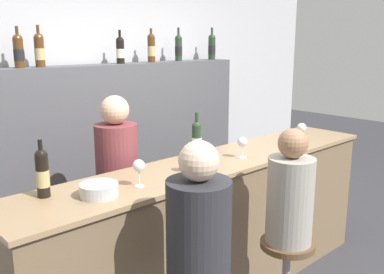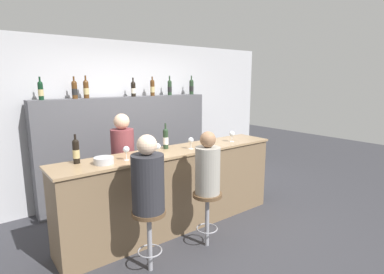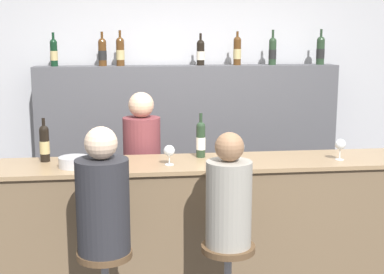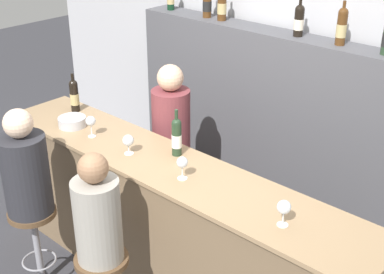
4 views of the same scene
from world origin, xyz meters
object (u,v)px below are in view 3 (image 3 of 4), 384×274
(guest_seated_right, at_px, (229,197))
(guest_seated_left, at_px, (103,199))
(wine_bottle_backbar_3, at_px, (201,52))
(wine_glass_3, at_px, (340,145))
(bartender, at_px, (143,189))
(wine_bottle_counter_1, at_px, (201,139))
(bar_stool_left, at_px, (105,274))
(wine_glass_1, at_px, (169,151))
(wine_bottle_backbar_4, at_px, (237,51))
(wine_glass_0, at_px, (111,150))
(wine_bottle_backbar_6, at_px, (320,50))
(wine_bottle_counter_0, at_px, (44,143))
(metal_bowl, at_px, (74,162))
(wine_bottle_backbar_1, at_px, (102,52))
(bar_stool_right, at_px, (228,267))
(wine_bottle_backbar_2, at_px, (120,51))
(wine_bottle_backbar_0, at_px, (54,52))
(wine_glass_2, at_px, (240,147))
(wine_bottle_backbar_5, at_px, (273,51))

(guest_seated_right, bearing_deg, guest_seated_left, 180.00)
(wine_bottle_backbar_3, xyz_separation_m, wine_glass_3, (0.85, -1.42, -0.64))
(wine_bottle_backbar_3, bearing_deg, bartender, -126.37)
(wine_bottle_counter_1, relative_size, bar_stool_left, 0.51)
(bar_stool_left, bearing_deg, wine_glass_1, 50.73)
(wine_bottle_backbar_4, distance_m, wine_glass_1, 1.76)
(wine_glass_0, bearing_deg, wine_bottle_backbar_6, 34.99)
(bartender, bearing_deg, guest_seated_left, -103.32)
(wine_bottle_counter_0, relative_size, guest_seated_right, 0.44)
(wine_glass_3, height_order, metal_bowl, wine_glass_3)
(wine_bottle_backbar_1, relative_size, bar_stool_right, 0.48)
(wine_bottle_backbar_1, bearing_deg, wine_bottle_backbar_2, 0.00)
(wine_bottle_counter_0, height_order, wine_bottle_backbar_0, wine_bottle_backbar_0)
(wine_bottle_counter_0, distance_m, wine_glass_3, 2.19)
(guest_seated_left, bearing_deg, wine_glass_0, 85.79)
(wine_bottle_backbar_0, relative_size, wine_bottle_backbar_3, 1.03)
(wine_bottle_counter_1, height_order, wine_bottle_backbar_4, wine_bottle_backbar_4)
(wine_bottle_backbar_3, bearing_deg, bar_stool_right, -92.69)
(bar_stool_right, bearing_deg, guest_seated_left, 180.00)
(wine_bottle_backbar_4, xyz_separation_m, bar_stool_left, (-1.23, -1.98, -1.33))
(guest_seated_right, bearing_deg, wine_glass_2, 71.64)
(wine_bottle_backbar_0, bearing_deg, wine_bottle_counter_1, -44.76)
(wine_glass_0, xyz_separation_m, wine_glass_1, (0.41, 0.00, -0.02))
(wine_bottle_backbar_1, height_order, wine_bottle_backbar_5, wine_bottle_backbar_5)
(wine_bottle_backbar_3, relative_size, bar_stool_right, 0.46)
(wine_bottle_backbar_5, distance_m, wine_bottle_backbar_6, 0.49)
(wine_bottle_backbar_6, relative_size, wine_glass_1, 2.39)
(wine_bottle_backbar_1, relative_size, wine_bottle_backbar_5, 0.95)
(wine_bottle_backbar_0, distance_m, wine_glass_0, 1.65)
(wine_glass_3, bearing_deg, wine_glass_0, 180.00)
(wine_bottle_backbar_4, bearing_deg, metal_bowl, -135.96)
(guest_seated_right, relative_size, bartender, 0.48)
(wine_bottle_counter_1, relative_size, wine_bottle_backbar_0, 1.09)
(bar_stool_left, height_order, bartender, bartender)
(wine_bottle_backbar_4, relative_size, wine_bottle_backbar_6, 0.94)
(wine_bottle_backbar_6, bearing_deg, wine_bottle_backbar_5, 180.00)
(wine_bottle_backbar_3, height_order, wine_glass_0, wine_bottle_backbar_3)
(wine_bottle_backbar_4, distance_m, wine_glass_0, 1.97)
(guest_seated_right, bearing_deg, wine_bottle_backbar_0, 123.06)
(wine_bottle_backbar_5, height_order, wine_glass_1, wine_bottle_backbar_5)
(wine_bottle_backbar_1, distance_m, wine_glass_0, 1.56)
(wine_bottle_backbar_2, bearing_deg, wine_glass_0, -92.75)
(wine_bottle_backbar_3, xyz_separation_m, bar_stool_left, (-0.88, -1.98, -1.31))
(wine_bottle_backbar_1, bearing_deg, wine_bottle_backbar_4, 0.00)
(wine_bottle_backbar_4, height_order, guest_seated_left, wine_bottle_backbar_4)
(guest_seated_left, bearing_deg, wine_bottle_backbar_6, 43.63)
(wine_glass_0, relative_size, wine_glass_3, 1.03)
(wine_bottle_backbar_4, bearing_deg, wine_bottle_backbar_3, -180.00)
(metal_bowl, xyz_separation_m, guest_seated_right, (1.00, -0.57, -0.12))
(bar_stool_left, relative_size, bartender, 0.43)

